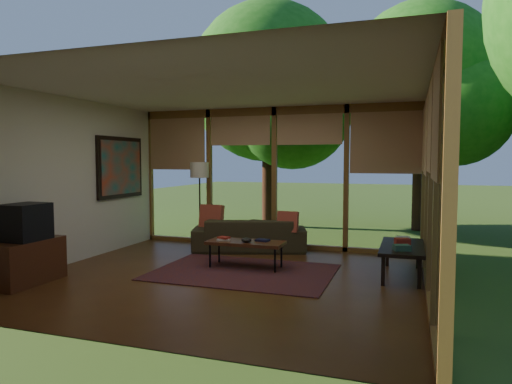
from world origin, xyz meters
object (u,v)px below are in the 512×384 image
(television, at_px, (26,222))
(floor_lamp, at_px, (200,175))
(sofa, at_px, (249,234))
(media_cabinet, at_px, (26,262))
(coffee_table, at_px, (246,243))
(side_console, at_px, (402,248))

(television, relative_size, floor_lamp, 0.33)
(sofa, bearing_deg, floor_lamp, -21.06)
(television, bearing_deg, floor_lamp, 71.45)
(sofa, xyz_separation_m, media_cabinet, (-2.13, -3.14, -0.00))
(coffee_table, bearing_deg, side_console, 6.01)
(television, xyz_separation_m, side_console, (4.85, 2.05, -0.44))
(floor_lamp, bearing_deg, television, -108.55)
(media_cabinet, distance_m, floor_lamp, 3.55)
(television, distance_m, coffee_table, 3.14)
(sofa, height_order, television, television)
(sofa, xyz_separation_m, coffee_table, (0.41, -1.33, 0.09))
(media_cabinet, relative_size, side_console, 0.71)
(media_cabinet, height_order, side_console, media_cabinet)
(floor_lamp, relative_size, side_console, 1.18)
(sofa, relative_size, media_cabinet, 2.08)
(side_console, bearing_deg, television, -157.09)
(media_cabinet, bearing_deg, floor_lamp, 71.12)
(television, xyz_separation_m, floor_lamp, (1.07, 3.19, 0.56))
(floor_lamp, relative_size, coffee_table, 1.38)
(sofa, distance_m, media_cabinet, 3.79)
(television, distance_m, side_console, 5.28)
(floor_lamp, bearing_deg, side_console, -16.77)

